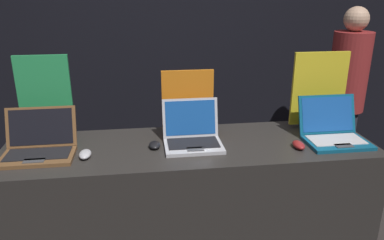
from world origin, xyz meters
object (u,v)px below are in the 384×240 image
object	(u,v)px
mouse_front	(85,154)
person_bystander	(345,102)
laptop_back	(333,131)
promo_stand_back	(318,92)
promo_stand_middle	(188,103)
promo_stand_front	(45,99)
mouse_middle	(155,145)
laptop_front	(39,145)
mouse_back	(299,145)
laptop_middle	(192,135)

from	to	relation	value
mouse_front	person_bystander	distance (m)	2.24
laptop_back	promo_stand_back	xyz separation A→B (m)	(0.00, 0.23, 0.17)
promo_stand_back	person_bystander	bearing A→B (deg)	49.21
promo_stand_middle	person_bystander	world-z (taller)	person_bystander
promo_stand_middle	person_bystander	xyz separation A→B (m)	(1.43, 0.67, -0.25)
promo_stand_front	mouse_middle	distance (m)	0.70
laptop_front	promo_stand_back	bearing A→B (deg)	7.09
promo_stand_front	person_bystander	xyz separation A→B (m)	(2.26, 0.65, -0.31)
mouse_front	mouse_back	xyz separation A→B (m)	(1.17, -0.04, 0.00)
promo_stand_middle	mouse_back	distance (m)	0.70
laptop_middle	person_bystander	size ratio (longest dim) A/B	0.20
mouse_middle	mouse_back	bearing A→B (deg)	-7.99
promo_stand_back	mouse_front	bearing A→B (deg)	-169.03
promo_stand_front	laptop_middle	size ratio (longest dim) A/B	1.52
mouse_front	mouse_back	distance (m)	1.17
laptop_front	person_bystander	distance (m)	2.44
laptop_middle	mouse_back	size ratio (longest dim) A/B	2.97
laptop_middle	person_bystander	world-z (taller)	person_bystander
mouse_back	promo_stand_back	xyz separation A→B (m)	(0.24, 0.31, 0.21)
promo_stand_back	person_bystander	xyz separation A→B (m)	(0.60, 0.70, -0.30)
laptop_back	person_bystander	xyz separation A→B (m)	(0.60, 0.93, -0.13)
mouse_back	person_bystander	bearing A→B (deg)	50.15
promo_stand_middle	person_bystander	bearing A→B (deg)	25.20
laptop_middle	person_bystander	distance (m)	1.68
mouse_back	laptop_front	bearing A→B (deg)	175.65
laptop_back	mouse_middle	bearing A→B (deg)	178.25
laptop_middle	person_bystander	xyz separation A→B (m)	(1.43, 0.88, -0.13)
promo_stand_back	laptop_middle	bearing A→B (deg)	-167.95
laptop_middle	laptop_back	bearing A→B (deg)	-3.99
mouse_front	promo_stand_back	xyz separation A→B (m)	(1.41, 0.27, 0.21)
mouse_front	laptop_front	bearing A→B (deg)	164.58
mouse_middle	mouse_back	xyz separation A→B (m)	(0.80, -0.11, 0.00)
mouse_front	laptop_back	bearing A→B (deg)	1.63
person_bystander	promo_stand_back	bearing A→B (deg)	-130.79
promo_stand_back	promo_stand_middle	bearing A→B (deg)	178.07
laptop_middle	promo_stand_back	size ratio (longest dim) A/B	0.67
mouse_middle	person_bystander	distance (m)	1.88
mouse_front	mouse_middle	xyz separation A→B (m)	(0.37, 0.07, -0.00)
mouse_middle	person_bystander	xyz separation A→B (m)	(1.65, 0.90, -0.08)
laptop_front	mouse_front	distance (m)	0.26
mouse_front	mouse_middle	distance (m)	0.38
mouse_back	promo_stand_back	bearing A→B (deg)	52.37
laptop_back	person_bystander	bearing A→B (deg)	57.09
promo_stand_middle	person_bystander	distance (m)	1.60
promo_stand_back	laptop_back	bearing A→B (deg)	-90.00
mouse_front	promo_stand_back	bearing A→B (deg)	10.97
laptop_middle	mouse_back	xyz separation A→B (m)	(0.58, -0.14, -0.04)
promo_stand_front	promo_stand_middle	world-z (taller)	promo_stand_front
promo_stand_front	laptop_middle	world-z (taller)	promo_stand_front
mouse_middle	promo_stand_back	distance (m)	1.08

